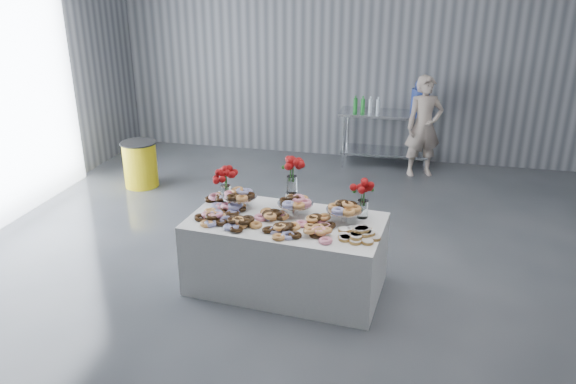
# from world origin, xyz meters

# --- Properties ---
(ground) EXTENTS (9.00, 9.00, 0.00)m
(ground) POSITION_xyz_m (0.00, 0.00, 0.00)
(ground) COLOR #383B40
(ground) RESTS_ON ground
(room_walls) EXTENTS (8.04, 9.04, 4.02)m
(room_walls) POSITION_xyz_m (-0.27, 0.07, 2.64)
(room_walls) COLOR gray
(room_walls) RESTS_ON ground
(display_table) EXTENTS (1.98, 1.16, 0.75)m
(display_table) POSITION_xyz_m (-0.10, 0.04, 0.38)
(display_table) COLOR white
(display_table) RESTS_ON ground
(prep_table) EXTENTS (1.50, 0.60, 0.90)m
(prep_table) POSITION_xyz_m (0.60, 4.10, 0.62)
(prep_table) COLOR silver
(prep_table) RESTS_ON ground
(donut_mounds) EXTENTS (1.87, 0.95, 0.09)m
(donut_mounds) POSITION_xyz_m (-0.10, -0.01, 0.80)
(donut_mounds) COLOR #DDAA51
(donut_mounds) RESTS_ON display_table
(cake_stand_left) EXTENTS (0.36, 0.36, 0.17)m
(cake_stand_left) POSITION_xyz_m (-0.63, 0.24, 0.89)
(cake_stand_left) COLOR silver
(cake_stand_left) RESTS_ON display_table
(cake_stand_mid) EXTENTS (0.36, 0.36, 0.17)m
(cake_stand_mid) POSITION_xyz_m (-0.04, 0.19, 0.89)
(cake_stand_mid) COLOR silver
(cake_stand_mid) RESTS_ON display_table
(cake_stand_right) EXTENTS (0.36, 0.36, 0.17)m
(cake_stand_right) POSITION_xyz_m (0.46, 0.14, 0.89)
(cake_stand_right) COLOR silver
(cake_stand_right) RESTS_ON display_table
(danish_pile) EXTENTS (0.48, 0.48, 0.11)m
(danish_pile) POSITION_xyz_m (0.63, -0.17, 0.81)
(danish_pile) COLOR white
(danish_pile) RESTS_ON display_table
(bouquet_left) EXTENTS (0.26, 0.26, 0.42)m
(bouquet_left) POSITION_xyz_m (-0.83, 0.35, 1.05)
(bouquet_left) COLOR white
(bouquet_left) RESTS_ON display_table
(bouquet_right) EXTENTS (0.26, 0.26, 0.42)m
(bouquet_right) POSITION_xyz_m (0.62, 0.28, 1.05)
(bouquet_right) COLOR white
(bouquet_right) RESTS_ON display_table
(bouquet_center) EXTENTS (0.26, 0.26, 0.57)m
(bouquet_center) POSITION_xyz_m (-0.12, 0.39, 1.13)
(bouquet_center) COLOR silver
(bouquet_center) RESTS_ON display_table
(water_jug) EXTENTS (0.28, 0.28, 0.55)m
(water_jug) POSITION_xyz_m (1.10, 4.10, 1.15)
(water_jug) COLOR blue
(water_jug) RESTS_ON prep_table
(drink_bottles) EXTENTS (0.54, 0.08, 0.27)m
(drink_bottles) POSITION_xyz_m (0.28, 4.00, 1.04)
(drink_bottles) COLOR #268C33
(drink_bottles) RESTS_ON prep_table
(person) EXTENTS (0.66, 0.55, 1.56)m
(person) POSITION_xyz_m (1.19, 3.80, 0.78)
(person) COLOR #CC8C93
(person) RESTS_ON ground
(trash_barrel) EXTENTS (0.53, 0.53, 0.68)m
(trash_barrel) POSITION_xyz_m (-2.87, 2.34, 0.34)
(trash_barrel) COLOR yellow
(trash_barrel) RESTS_ON ground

